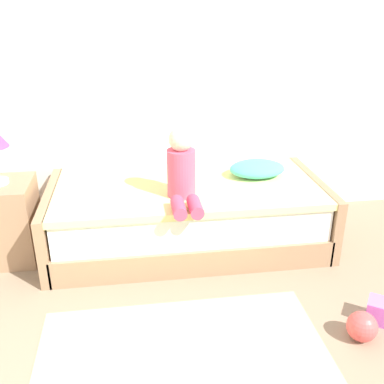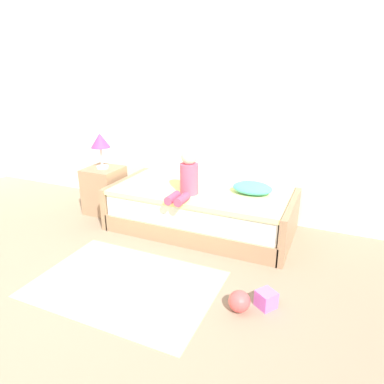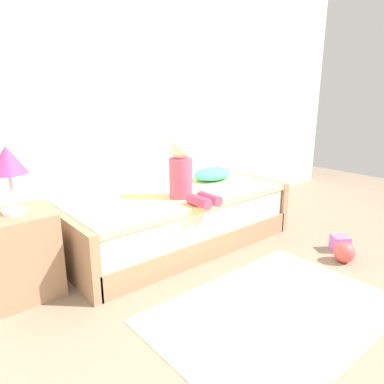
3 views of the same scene
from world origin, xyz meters
The scene contains 8 objects.
wall_rear centered at (0.00, 2.60, 1.45)m, with size 7.20×0.10×2.90m, color silver.
bed centered at (0.40, 2.00, 0.25)m, with size 2.11×1.00×0.50m.
nightstand centered at (-0.95, 1.98, 0.30)m, with size 0.44×0.44×0.60m, color #997556.
child_figure centered at (0.34, 1.77, 0.70)m, with size 0.20×0.51×0.50m.
pillow centered at (0.97, 2.10, 0.56)m, with size 0.44×0.30×0.13m, color #4CCCBC.
toy_ball centered at (1.24, 0.77, 0.09)m, with size 0.17×0.17×0.17m, color #E54C4C.
area_rug centered at (0.22, 0.70, 0.00)m, with size 1.60×1.10×0.01m, color #B2D189.
toy_block centered at (1.42, 0.90, 0.07)m, with size 0.14×0.14×0.14m, color #CC66D8.
Camera 1 is at (-0.00, -1.06, 1.79)m, focal length 41.26 mm.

